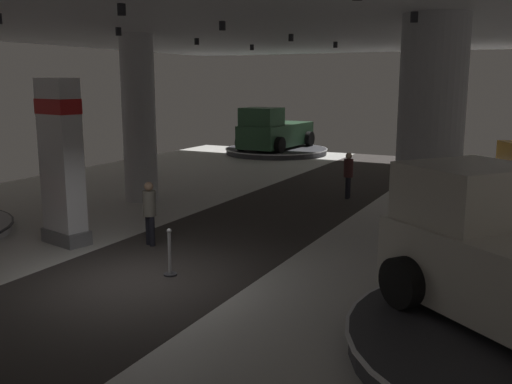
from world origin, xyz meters
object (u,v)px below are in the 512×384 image
column_left (139,119)px  visitor_walking_far (348,173)px  brand_sign_pylon (61,160)px  column_right (430,134)px  pickup_truck_deep_left (274,132)px  display_platform_deep_left (276,151)px  visitor_walking_near (149,209)px

column_left → visitor_walking_far: bearing=29.0°
brand_sign_pylon → column_right: bearing=24.9°
column_left → pickup_truck_deep_left: (-1.21, 13.09, -1.50)m
column_left → pickup_truck_deep_left: 13.23m
brand_sign_pylon → display_platform_deep_left: (-2.83, 18.49, -1.92)m
brand_sign_pylon → visitor_walking_far: 9.72m
brand_sign_pylon → visitor_walking_far: size_ratio=2.55×
brand_sign_pylon → visitor_walking_far: brand_sign_pylon is taller
pickup_truck_deep_left → visitor_walking_far: 12.17m
pickup_truck_deep_left → visitor_walking_near: (4.85, -17.37, -0.35)m
column_right → display_platform_deep_left: column_right is taller
display_platform_deep_left → pickup_truck_deep_left: size_ratio=1.05×
display_platform_deep_left → visitor_walking_near: bearing=-74.7°
brand_sign_pylon → pickup_truck_deep_left: size_ratio=0.75×
visitor_walking_near → visitor_walking_far: 8.12m
display_platform_deep_left → pickup_truck_deep_left: bearing=-92.6°
column_right → visitor_walking_near: size_ratio=3.46×
column_right → pickup_truck_deep_left: 18.14m
column_left → brand_sign_pylon: (1.64, -5.08, -0.65)m
column_left → pickup_truck_deep_left: column_left is taller
pickup_truck_deep_left → visitor_walking_near: pickup_truck_deep_left is taller
pickup_truck_deep_left → visitor_walking_far: size_ratio=3.39×
column_left → visitor_walking_near: 5.92m
pickup_truck_deep_left → visitor_walking_near: 18.04m
column_left → pickup_truck_deep_left: size_ratio=1.02×
brand_sign_pylon → visitor_walking_far: (4.55, 8.51, -1.19)m
column_left → brand_sign_pylon: size_ratio=1.35×
column_right → visitor_walking_near: (-6.04, -2.94, -1.84)m
column_right → brand_sign_pylon: 8.89m
brand_sign_pylon → visitor_walking_near: bearing=21.6°
brand_sign_pylon → visitor_walking_near: brand_sign_pylon is taller
display_platform_deep_left → visitor_walking_far: 12.44m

